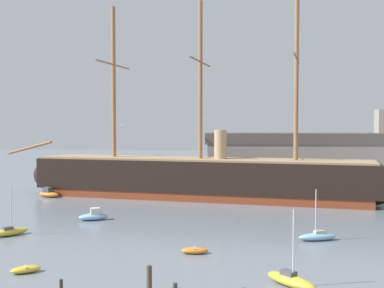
% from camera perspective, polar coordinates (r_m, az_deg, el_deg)
% --- Properties ---
extents(tall_ship, '(70.01, 20.34, 33.97)m').
position_cam_1_polar(tall_ship, '(83.81, 0.99, -3.95)').
color(tall_ship, brown).
rests_on(tall_ship, ground).
extents(dinghy_foreground_left, '(2.81, 2.31, 0.61)m').
position_cam_1_polar(dinghy_foreground_left, '(46.18, -19.03, -13.81)').
color(dinghy_foreground_left, gold).
rests_on(dinghy_foreground_left, ground).
extents(sailboat_foreground_right, '(4.29, 4.60, 6.31)m').
position_cam_1_polar(sailboat_foreground_right, '(41.21, 11.56, -15.42)').
color(sailboat_foreground_right, gold).
rests_on(sailboat_foreground_right, ground).
extents(dinghy_near_centre, '(2.81, 1.37, 0.65)m').
position_cam_1_polar(dinghy_near_centre, '(49.77, 0.31, -12.45)').
color(dinghy_near_centre, orange).
rests_on(dinghy_near_centre, ground).
extents(sailboat_mid_left, '(3.97, 3.99, 5.64)m').
position_cam_1_polar(sailboat_mid_left, '(61.06, -20.73, -9.65)').
color(sailboat_mid_left, gold).
rests_on(sailboat_mid_left, ground).
extents(sailboat_mid_right, '(4.64, 2.44, 5.79)m').
position_cam_1_polar(sailboat_mid_right, '(56.74, 14.59, -10.49)').
color(sailboat_mid_right, '#7FB2D6').
rests_on(sailboat_mid_right, ground).
extents(motorboat_alongside_bow, '(4.26, 2.95, 1.65)m').
position_cam_1_polar(motorboat_alongside_bow, '(67.30, -11.53, -8.31)').
color(motorboat_alongside_bow, '#7FB2D6').
rests_on(motorboat_alongside_bow, ground).
extents(motorboat_far_left, '(4.46, 3.05, 1.73)m').
position_cam_1_polar(motorboat_far_left, '(89.61, -16.57, -5.63)').
color(motorboat_far_left, orange).
rests_on(motorboat_far_left, ground).
extents(sailboat_far_right, '(4.25, 2.95, 5.38)m').
position_cam_1_polar(sailboat_far_right, '(85.68, 19.68, -6.15)').
color(sailboat_far_right, gray).
rests_on(sailboat_far_right, ground).
extents(dinghy_distant_centre, '(2.19, 2.98, 0.64)m').
position_cam_1_polar(dinghy_distant_centre, '(93.06, 2.87, -5.40)').
color(dinghy_distant_centre, '#236670').
rests_on(dinghy_distant_centre, ground).
extents(mooring_piling_right_pair, '(0.43, 0.43, 1.98)m').
position_cam_1_polar(mooring_piling_right_pair, '(39.50, -5.07, -15.48)').
color(mooring_piling_right_pair, '#4C3D2D').
rests_on(mooring_piling_right_pair, ground).
extents(dockside_warehouse_right, '(57.32, 14.49, 15.86)m').
position_cam_1_polar(dockside_warehouse_right, '(104.51, 16.43, -1.76)').
color(dockside_warehouse_right, '#565659').
rests_on(dockside_warehouse_right, ground).
extents(seagull_in_flight, '(0.87, 0.86, 0.13)m').
position_cam_1_polar(seagull_in_flight, '(61.03, -8.10, 2.22)').
color(seagull_in_flight, silver).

